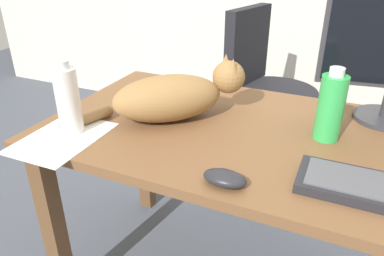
# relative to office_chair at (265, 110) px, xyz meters

# --- Properties ---
(desk) EXTENTS (1.53, 0.74, 0.70)m
(desk) POSITION_rel_office_chair_xyz_m (0.25, -0.83, 0.20)
(desk) COLOR brown
(desk) RESTS_ON ground_plane
(office_chair) EXTENTS (0.50, 0.48, 0.94)m
(office_chair) POSITION_rel_office_chair_xyz_m (0.00, 0.00, 0.00)
(office_chair) COLOR black
(office_chair) RESTS_ON ground_plane
(cat) EXTENTS (0.48, 0.43, 0.20)m
(cat) POSITION_rel_office_chair_xyz_m (-0.12, -0.84, 0.37)
(cat) COLOR olive
(cat) RESTS_ON desk
(computer_mouse) EXTENTS (0.11, 0.06, 0.04)m
(computer_mouse) POSITION_rel_office_chair_xyz_m (0.16, -1.14, 0.31)
(computer_mouse) COLOR #232328
(computer_mouse) RESTS_ON desk
(paper_sheet) EXTENTS (0.21, 0.30, 0.00)m
(paper_sheet) POSITION_rel_office_chair_xyz_m (-0.37, -1.11, 0.29)
(paper_sheet) COLOR white
(paper_sheet) RESTS_ON desk
(water_bottle) EXTENTS (0.07, 0.07, 0.23)m
(water_bottle) POSITION_rel_office_chair_xyz_m (-0.37, -1.07, 0.40)
(water_bottle) COLOR silver
(water_bottle) RESTS_ON desk
(spray_bottle) EXTENTS (0.08, 0.08, 0.22)m
(spray_bottle) POSITION_rel_office_chair_xyz_m (0.36, -0.79, 0.39)
(spray_bottle) COLOR green
(spray_bottle) RESTS_ON desk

